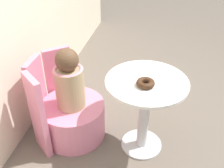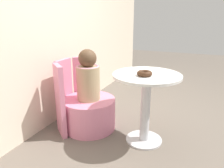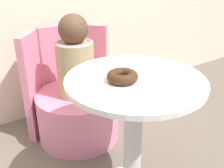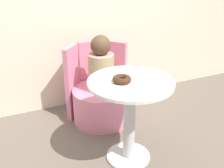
% 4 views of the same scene
% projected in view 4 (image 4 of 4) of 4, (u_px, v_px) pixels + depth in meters
% --- Properties ---
extents(ground_plane, '(12.00, 12.00, 0.00)m').
position_uv_depth(ground_plane, '(122.00, 156.00, 2.26)').
color(ground_plane, '#665B51').
extents(round_table, '(0.66, 0.66, 0.72)m').
position_uv_depth(round_table, '(130.00, 106.00, 2.05)').
color(round_table, silver).
rests_on(round_table, ground_plane).
extents(tub_chair, '(0.59, 0.59, 0.35)m').
position_uv_depth(tub_chair, '(102.00, 105.00, 2.73)').
color(tub_chair, pink).
rests_on(tub_chair, ground_plane).
extents(booth_backrest, '(0.69, 0.25, 0.78)m').
position_uv_depth(booth_backrest, '(93.00, 78.00, 2.85)').
color(booth_backrest, pink).
rests_on(booth_backrest, ground_plane).
extents(child_figure, '(0.25, 0.25, 0.56)m').
position_uv_depth(child_figure, '(101.00, 65.00, 2.55)').
color(child_figure, tan).
rests_on(child_figure, tub_chair).
extents(donut, '(0.14, 0.14, 0.05)m').
position_uv_depth(donut, '(122.00, 79.00, 1.93)').
color(donut, '#3D2314').
rests_on(donut, round_table).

